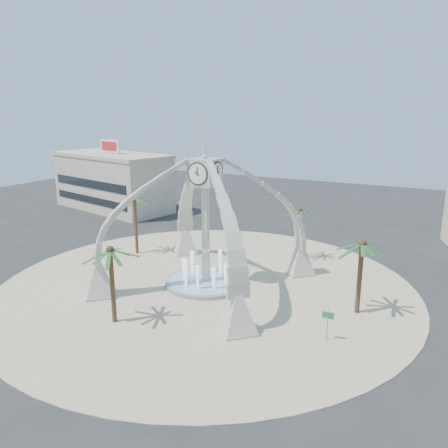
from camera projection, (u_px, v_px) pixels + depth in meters
The scene contains 10 objects.
ground at pixel (206, 284), 42.83m from camera, with size 140.00×140.00×0.00m, color #282828.
plaza at pixel (206, 284), 42.82m from camera, with size 40.00×40.00×0.06m, color #BFB18E.
clock_tower at pixel (205, 220), 41.21m from camera, with size 17.94×17.94×16.30m.
fountain at pixel (206, 282), 42.76m from camera, with size 8.00×8.00×3.62m.
building_nw at pixel (112, 181), 75.18m from camera, with size 23.75×13.73×11.90m.
palm_east at pixel (362, 244), 35.27m from camera, with size 4.39×4.39×6.93m.
palm_west at pixel (134, 198), 50.54m from camera, with size 4.61×4.61×7.55m.
palm_north at pixel (300, 211), 48.72m from camera, with size 4.60×4.60×6.47m.
palm_south at pixel (110, 251), 33.68m from camera, with size 4.92×4.92×6.85m.
street_sign at pixel (328, 319), 31.84m from camera, with size 0.91×0.10×2.46m.
Camera 1 is at (20.72, -34.25, 16.44)m, focal length 35.00 mm.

